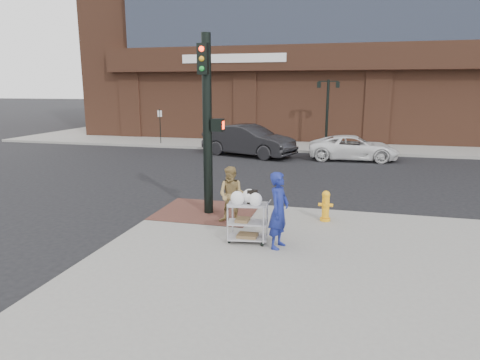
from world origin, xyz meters
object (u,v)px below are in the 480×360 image
(lamp_post, at_px, (327,106))
(minivan_white, at_px, (353,148))
(utility_cart, at_px, (248,219))
(sedan_dark, at_px, (249,140))
(woman_blue, at_px, (279,210))
(fire_hydrant, at_px, (326,205))
(pedestrian_tan, at_px, (232,195))
(traffic_signal_pole, at_px, (208,120))

(lamp_post, relative_size, minivan_white, 0.88)
(utility_cart, bearing_deg, minivan_white, 79.68)
(lamp_post, relative_size, sedan_dark, 0.77)
(utility_cart, bearing_deg, woman_blue, -11.30)
(utility_cart, relative_size, fire_hydrant, 1.49)
(utility_cart, bearing_deg, lamp_post, 87.16)
(pedestrian_tan, xyz_separation_m, utility_cart, (0.74, -1.31, -0.20))
(minivan_white, height_order, fire_hydrant, minivan_white)
(lamp_post, xyz_separation_m, traffic_signal_pole, (-2.48, -15.23, 0.21))
(lamp_post, bearing_deg, utility_cart, -92.84)
(pedestrian_tan, bearing_deg, minivan_white, 78.55)
(traffic_signal_pole, bearing_deg, lamp_post, 80.76)
(traffic_signal_pole, distance_m, sedan_dark, 11.68)
(pedestrian_tan, height_order, sedan_dark, sedan_dark)
(sedan_dark, distance_m, fire_hydrant, 12.29)
(traffic_signal_pole, bearing_deg, minivan_white, 70.45)
(lamp_post, distance_m, traffic_signal_pole, 15.43)
(traffic_signal_pole, distance_m, utility_cart, 3.34)
(pedestrian_tan, bearing_deg, sedan_dark, 104.33)
(pedestrian_tan, distance_m, utility_cart, 1.51)
(sedan_dark, bearing_deg, traffic_signal_pole, -153.05)
(utility_cart, bearing_deg, traffic_signal_pole, 128.68)
(minivan_white, distance_m, utility_cart, 13.74)
(lamp_post, height_order, fire_hydrant, lamp_post)
(woman_blue, distance_m, pedestrian_tan, 2.09)
(utility_cart, bearing_deg, fire_hydrant, 51.70)
(lamp_post, height_order, woman_blue, lamp_post)
(woman_blue, bearing_deg, traffic_signal_pole, 61.60)
(lamp_post, xyz_separation_m, minivan_white, (1.61, -3.73, -1.98))
(woman_blue, bearing_deg, fire_hydrant, -8.02)
(lamp_post, bearing_deg, sedan_dark, -136.15)
(lamp_post, distance_m, woman_blue, 17.48)
(woman_blue, xyz_separation_m, sedan_dark, (-3.87, 13.59, -0.17))
(lamp_post, xyz_separation_m, fire_hydrant, (0.82, -15.12, -2.04))
(lamp_post, distance_m, sedan_dark, 5.78)
(fire_hydrant, bearing_deg, lamp_post, 93.12)
(lamp_post, relative_size, fire_hydrant, 4.75)
(pedestrian_tan, distance_m, sedan_dark, 12.36)
(woman_blue, height_order, pedestrian_tan, woman_blue)
(woman_blue, bearing_deg, lamp_post, 13.75)
(woman_blue, bearing_deg, utility_cart, 92.78)
(pedestrian_tan, bearing_deg, fire_hydrant, 22.00)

